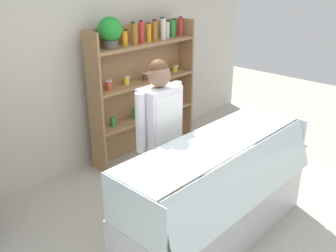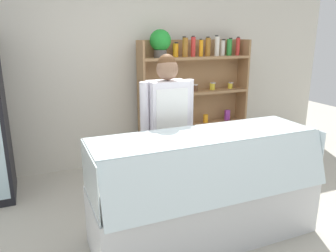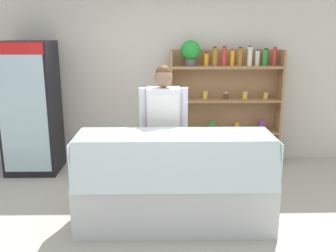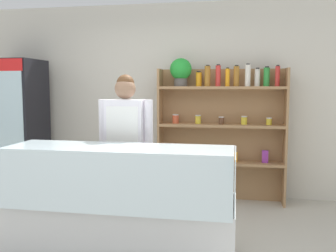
{
  "view_description": "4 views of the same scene",
  "coord_description": "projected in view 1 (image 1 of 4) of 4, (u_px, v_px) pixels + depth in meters",
  "views": [
    {
      "loc": [
        -2.44,
        -1.79,
        2.42
      ],
      "look_at": [
        0.02,
        0.55,
        0.99
      ],
      "focal_mm": 40.0,
      "sensor_mm": 36.0,
      "label": 1
    },
    {
      "loc": [
        -1.34,
        -2.44,
        1.86
      ],
      "look_at": [
        -0.1,
        0.5,
        0.96
      ],
      "focal_mm": 35.0,
      "sensor_mm": 36.0,
      "label": 2
    },
    {
      "loc": [
        -0.1,
        -3.79,
        2.07
      ],
      "look_at": [
        -0.03,
        0.36,
        0.99
      ],
      "focal_mm": 40.0,
      "sensor_mm": 36.0,
      "label": 3
    },
    {
      "loc": [
        1.06,
        -3.19,
        1.54
      ],
      "look_at": [
        0.38,
        0.52,
        1.14
      ],
      "focal_mm": 40.0,
      "sensor_mm": 36.0,
      "label": 4
    }
  ],
  "objects": [
    {
      "name": "shop_clerk",
      "position": [
        160.0,
        129.0,
        3.63
      ],
      "size": [
        0.58,
        0.25,
        1.67
      ],
      "color": "#4C4233",
      "rests_on": "ground"
    },
    {
      "name": "shelving_unit",
      "position": [
        139.0,
        76.0,
        4.96
      ],
      "size": [
        1.68,
        0.3,
        1.92
      ],
      "color": "#9E754C",
      "rests_on": "ground"
    },
    {
      "name": "deli_display_case",
      "position": [
        215.0,
        209.0,
        3.56
      ],
      "size": [
        2.08,
        0.79,
        1.01
      ],
      "color": "silver",
      "rests_on": "ground"
    },
    {
      "name": "ground_plane",
      "position": [
        206.0,
        233.0,
        3.71
      ],
      "size": [
        12.0,
        12.0,
        0.0
      ],
      "primitive_type": "plane",
      "color": "#B7B2A3"
    },
    {
      "name": "back_wall",
      "position": [
        73.0,
        65.0,
        4.52
      ],
      "size": [
        6.8,
        0.1,
        2.7
      ],
      "primitive_type": "cube",
      "color": "beige",
      "rests_on": "ground"
    }
  ]
}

